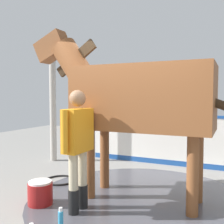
{
  "coord_description": "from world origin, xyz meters",
  "views": [
    {
      "loc": [
        -3.5,
        -1.55,
        1.61
      ],
      "look_at": [
        -0.02,
        0.17,
        1.37
      ],
      "focal_mm": 43.13,
      "sensor_mm": 36.0,
      "label": 1
    }
  ],
  "objects_px": {
    "wash_bucket": "(40,193)",
    "bottle_shampoo": "(61,219)",
    "hose_coil": "(60,180)",
    "handler": "(78,142)",
    "horse": "(135,97)"
  },
  "relations": [
    {
      "from": "wash_bucket",
      "to": "bottle_shampoo",
      "type": "distance_m",
      "value": 0.86
    },
    {
      "from": "hose_coil",
      "to": "bottle_shampoo",
      "type": "bearing_deg",
      "value": -142.58
    },
    {
      "from": "bottle_shampoo",
      "to": "hose_coil",
      "type": "distance_m",
      "value": 1.86
    },
    {
      "from": "handler",
      "to": "wash_bucket",
      "type": "distance_m",
      "value": 1.02
    },
    {
      "from": "horse",
      "to": "hose_coil",
      "type": "relative_size",
      "value": 5.92
    },
    {
      "from": "horse",
      "to": "handler",
      "type": "relative_size",
      "value": 2.06
    },
    {
      "from": "handler",
      "to": "wash_bucket",
      "type": "xyz_separation_m",
      "value": [
        -0.06,
        0.63,
        -0.8
      ]
    },
    {
      "from": "horse",
      "to": "bottle_shampoo",
      "type": "distance_m",
      "value": 2.01
    },
    {
      "from": "bottle_shampoo",
      "to": "hose_coil",
      "type": "bearing_deg",
      "value": 37.42
    },
    {
      "from": "handler",
      "to": "bottle_shampoo",
      "type": "relative_size",
      "value": 6.45
    },
    {
      "from": "handler",
      "to": "wash_bucket",
      "type": "height_order",
      "value": "handler"
    },
    {
      "from": "bottle_shampoo",
      "to": "wash_bucket",
      "type": "bearing_deg",
      "value": 57.41
    },
    {
      "from": "bottle_shampoo",
      "to": "horse",
      "type": "bearing_deg",
      "value": -18.67
    },
    {
      "from": "handler",
      "to": "bottle_shampoo",
      "type": "height_order",
      "value": "handler"
    },
    {
      "from": "handler",
      "to": "hose_coil",
      "type": "relative_size",
      "value": 2.87
    }
  ]
}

